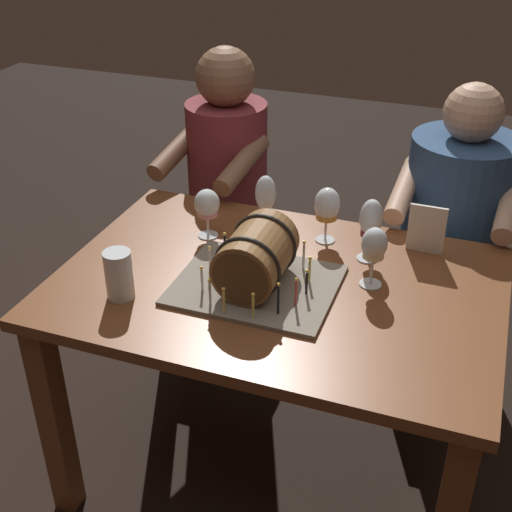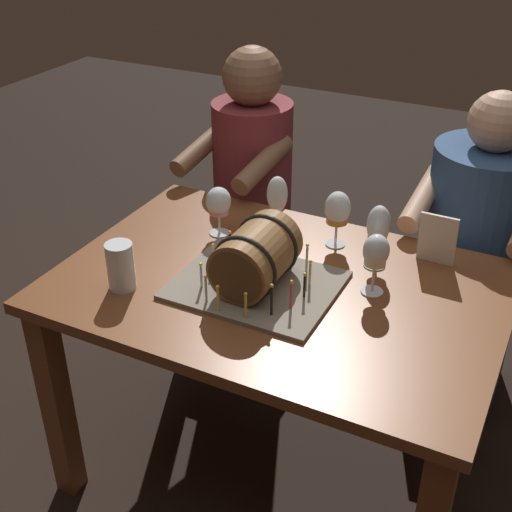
# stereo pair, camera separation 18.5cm
# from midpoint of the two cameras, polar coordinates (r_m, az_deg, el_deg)

# --- Properties ---
(ground_plane) EXTENTS (8.00, 8.00, 0.00)m
(ground_plane) POSITION_cam_midpoint_polar(r_m,az_deg,el_deg) (2.41, -0.75, -17.19)
(ground_plane) COLOR black
(dining_table) EXTENTS (1.25, 0.85, 0.74)m
(dining_table) POSITION_cam_midpoint_polar(r_m,az_deg,el_deg) (1.99, -0.88, -5.07)
(dining_table) COLOR brown
(dining_table) RESTS_ON ground
(barrel_cake) EXTENTS (0.44, 0.36, 0.19)m
(barrel_cake) POSITION_cam_midpoint_polar(r_m,az_deg,el_deg) (1.86, -2.85, -0.55)
(barrel_cake) COLOR gray
(barrel_cake) RESTS_ON dining_table
(wine_glass_rose) EXTENTS (0.08, 0.08, 0.16)m
(wine_glass_rose) POSITION_cam_midpoint_polar(r_m,az_deg,el_deg) (2.12, -6.63, 4.16)
(wine_glass_rose) COLOR white
(wine_glass_rose) RESTS_ON dining_table
(wine_glass_red) EXTENTS (0.07, 0.07, 0.20)m
(wine_glass_red) POSITION_cam_midpoint_polar(r_m,az_deg,el_deg) (1.98, 6.97, 2.82)
(wine_glass_red) COLOR white
(wine_glass_red) RESTS_ON dining_table
(wine_glass_empty) EXTENTS (0.07, 0.07, 0.20)m
(wine_glass_empty) POSITION_cam_midpoint_polar(r_m,az_deg,el_deg) (2.11, -1.71, 5.06)
(wine_glass_empty) COLOR white
(wine_glass_empty) RESTS_ON dining_table
(wine_glass_white) EXTENTS (0.07, 0.07, 0.18)m
(wine_glass_white) POSITION_cam_midpoint_polar(r_m,az_deg,el_deg) (1.86, 7.08, 0.72)
(wine_glass_white) COLOR white
(wine_glass_white) RESTS_ON dining_table
(wine_glass_amber) EXTENTS (0.08, 0.08, 0.18)m
(wine_glass_amber) POSITION_cam_midpoint_polar(r_m,az_deg,el_deg) (2.07, 3.43, 4.09)
(wine_glass_amber) COLOR white
(wine_glass_amber) RESTS_ON dining_table
(beer_pint) EXTENTS (0.08, 0.08, 0.14)m
(beer_pint) POSITION_cam_midpoint_polar(r_m,az_deg,el_deg) (1.88, -14.16, -1.75)
(beer_pint) COLOR white
(beer_pint) RESTS_ON dining_table
(menu_card) EXTENTS (0.11, 0.02, 0.16)m
(menu_card) POSITION_cam_midpoint_polar(r_m,az_deg,el_deg) (2.06, 11.62, 2.13)
(menu_card) COLOR silver
(menu_card) RESTS_ON dining_table
(person_seated_left) EXTENTS (0.38, 0.48, 1.21)m
(person_seated_left) POSITION_cam_midpoint_polar(r_m,az_deg,el_deg) (2.71, -4.31, 3.32)
(person_seated_left) COLOR #4C1B1E
(person_seated_left) RESTS_ON ground
(person_seated_right) EXTENTS (0.42, 0.49, 1.17)m
(person_seated_right) POSITION_cam_midpoint_polar(r_m,az_deg,el_deg) (2.52, 13.94, 0.36)
(person_seated_right) COLOR #1B2D46
(person_seated_right) RESTS_ON ground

